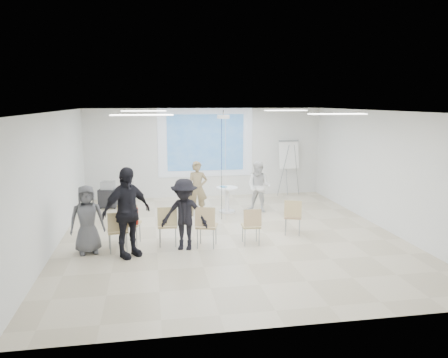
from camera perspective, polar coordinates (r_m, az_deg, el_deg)
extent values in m
cube|color=beige|center=(10.81, 0.72, -7.54)|extent=(8.00, 9.00, 0.10)
cube|color=white|center=(10.30, 0.76, 9.12)|extent=(8.00, 9.00, 0.10)
cube|color=silver|center=(14.90, -2.43, 3.45)|extent=(8.00, 0.10, 3.00)
cube|color=silver|center=(10.51, -21.53, -0.07)|extent=(0.10, 9.00, 3.00)
cube|color=silver|center=(11.86, 20.36, 1.10)|extent=(0.10, 9.00, 3.00)
cube|color=silver|center=(14.80, -2.41, 4.77)|extent=(3.20, 0.01, 2.30)
cube|color=#316BA7|center=(14.79, -2.40, 4.77)|extent=(2.60, 0.01, 1.90)
cylinder|color=silver|center=(12.91, 0.40, -4.24)|extent=(0.60, 0.60, 0.05)
cylinder|color=white|center=(12.83, 0.40, -2.77)|extent=(0.16, 0.16, 0.68)
cylinder|color=white|center=(12.76, 0.40, -1.18)|extent=(0.82, 0.82, 0.04)
cube|color=white|center=(12.75, 0.68, -1.06)|extent=(0.25, 0.24, 0.01)
cube|color=#439ACA|center=(12.76, -0.06, -1.01)|extent=(0.21, 0.25, 0.02)
imported|color=#8F7C57|center=(12.39, -3.49, -0.79)|extent=(0.70, 0.52, 1.78)
imported|color=white|center=(12.83, 4.58, -0.67)|extent=(1.03, 0.98, 1.67)
cube|color=silver|center=(12.60, -2.81, 0.71)|extent=(0.05, 0.12, 0.04)
cube|color=silver|center=(12.97, 3.55, 0.78)|extent=(0.10, 0.12, 0.04)
cube|color=tan|center=(9.83, -13.75, -6.58)|extent=(0.49, 0.49, 0.04)
cube|color=tan|center=(9.56, -13.70, -5.47)|extent=(0.43, 0.15, 0.41)
cylinder|color=gray|center=(9.72, -14.62, -8.25)|extent=(0.03, 0.03, 0.45)
cylinder|color=#919398|center=(9.75, -12.58, -8.11)|extent=(0.03, 0.03, 0.45)
cylinder|color=gray|center=(10.05, -14.77, -7.65)|extent=(0.03, 0.03, 0.45)
cylinder|color=#93969B|center=(10.07, -12.80, -7.51)|extent=(0.03, 0.03, 0.45)
cube|color=tan|center=(10.21, -12.19, -5.73)|extent=(0.53, 0.53, 0.04)
cube|color=tan|center=(9.94, -12.53, -4.57)|extent=(0.46, 0.17, 0.43)
cylinder|color=gray|center=(10.15, -13.38, -7.32)|extent=(0.03, 0.03, 0.47)
cylinder|color=#95979D|center=(10.07, -11.35, -7.39)|extent=(0.03, 0.03, 0.47)
cylinder|color=gray|center=(10.49, -12.89, -6.73)|extent=(0.03, 0.03, 0.47)
cylinder|color=gray|center=(10.41, -10.93, -6.79)|extent=(0.03, 0.03, 0.47)
cube|color=tan|center=(10.01, -7.37, -6.01)|extent=(0.46, 0.46, 0.04)
cube|color=tan|center=(9.74, -7.42, -4.89)|extent=(0.44, 0.11, 0.41)
cylinder|color=gray|center=(9.91, -8.38, -7.63)|extent=(0.02, 0.02, 0.45)
cylinder|color=gray|center=(9.91, -6.33, -7.59)|extent=(0.02, 0.02, 0.45)
cylinder|color=gray|center=(10.25, -8.32, -7.03)|extent=(0.02, 0.02, 0.45)
cylinder|color=#94969C|center=(10.24, -6.34, -7.00)|extent=(0.02, 0.02, 0.45)
cube|color=tan|center=(9.84, -2.27, -6.14)|extent=(0.56, 0.56, 0.04)
cube|color=tan|center=(9.57, -2.50, -4.97)|extent=(0.45, 0.22, 0.42)
cylinder|color=gray|center=(9.77, -3.49, -7.76)|extent=(0.03, 0.03, 0.47)
cylinder|color=gray|center=(9.71, -1.38, -7.86)|extent=(0.03, 0.03, 0.47)
cylinder|color=gray|center=(10.11, -3.09, -7.14)|extent=(0.03, 0.03, 0.47)
cylinder|color=gray|center=(10.05, -1.06, -7.23)|extent=(0.03, 0.03, 0.47)
cube|color=tan|center=(10.02, 3.53, -6.13)|extent=(0.42, 0.42, 0.04)
cube|color=tan|center=(9.78, 3.75, -5.09)|extent=(0.40, 0.10, 0.38)
cylinder|color=gray|center=(9.91, 2.76, -7.64)|extent=(0.02, 0.02, 0.42)
cylinder|color=gray|center=(9.97, 4.62, -7.56)|extent=(0.02, 0.02, 0.42)
cylinder|color=gray|center=(10.21, 2.45, -7.09)|extent=(0.02, 0.02, 0.42)
cylinder|color=gray|center=(10.27, 4.25, -7.01)|extent=(0.02, 0.02, 0.42)
cube|color=tan|center=(10.87, 8.98, -4.86)|extent=(0.53, 0.53, 0.04)
cube|color=tan|center=(10.62, 8.99, -3.85)|extent=(0.42, 0.22, 0.39)
cylinder|color=gray|center=(10.78, 8.03, -6.22)|extent=(0.03, 0.03, 0.43)
cylinder|color=gray|center=(10.77, 9.82, -6.28)|extent=(0.03, 0.03, 0.43)
cylinder|color=gray|center=(11.10, 8.11, -5.74)|extent=(0.03, 0.03, 0.43)
cylinder|color=gray|center=(11.09, 9.84, -5.80)|extent=(0.03, 0.03, 0.43)
cube|color=#A82114|center=(9.94, -12.29, -4.76)|extent=(0.40, 0.16, 0.38)
imported|color=black|center=(10.02, -7.38, -5.79)|extent=(0.35, 0.27, 0.03)
imported|color=black|center=(9.28, -12.62, -3.44)|extent=(1.48, 1.36, 2.19)
imported|color=black|center=(9.59, -5.20, -4.01)|extent=(1.29, 0.92, 1.79)
imported|color=#5C5C61|center=(9.78, -17.47, -4.57)|extent=(0.90, 0.68, 1.66)
cylinder|color=gray|center=(14.99, 7.74, 1.09)|extent=(0.35, 0.18, 1.77)
cylinder|color=gray|center=(15.20, 9.46, 1.16)|extent=(0.31, 0.25, 1.77)
cylinder|color=gray|center=(15.38, 8.11, 1.31)|extent=(0.07, 0.40, 1.76)
cube|color=white|center=(15.13, 8.47, 3.25)|extent=(0.72, 0.28, 0.99)
cube|color=#979A9F|center=(15.11, 8.45, 4.96)|extent=(0.72, 0.14, 0.07)
cube|color=black|center=(13.87, -14.85, -2.39)|extent=(0.62, 0.54, 0.55)
cube|color=gray|center=(13.80, -14.92, -0.80)|extent=(0.44, 0.40, 0.24)
cylinder|color=black|center=(13.85, -15.85, -3.62)|extent=(0.08, 0.08, 0.07)
cylinder|color=black|center=(13.72, -14.11, -3.66)|extent=(0.08, 0.08, 0.07)
cylinder|color=black|center=(14.15, -15.46, -3.31)|extent=(0.08, 0.08, 0.07)
cylinder|color=black|center=(14.03, -13.75, -3.35)|extent=(0.08, 0.08, 0.07)
cube|color=white|center=(11.81, -0.09, 8.13)|extent=(0.30, 0.25, 0.10)
cylinder|color=gray|center=(11.80, -0.09, 8.67)|extent=(0.04, 0.04, 0.14)
cylinder|color=black|center=(11.85, -0.31, 1.17)|extent=(0.01, 0.01, 2.77)
cylinder|color=white|center=(11.85, 0.18, 1.17)|extent=(0.01, 0.01, 2.77)
cube|color=white|center=(12.14, -10.44, 8.73)|extent=(1.20, 0.30, 0.02)
cube|color=white|center=(12.74, 8.08, 8.86)|extent=(1.20, 0.30, 0.02)
cube|color=white|center=(8.64, -10.68, 8.21)|extent=(1.20, 0.30, 0.02)
cube|color=white|center=(9.46, 14.59, 8.22)|extent=(1.20, 0.30, 0.02)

